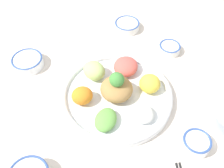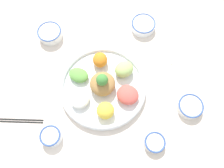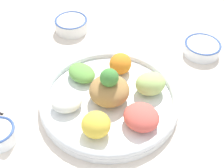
# 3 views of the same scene
# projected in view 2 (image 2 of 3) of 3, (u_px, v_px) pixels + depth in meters

# --- Properties ---
(ground_plane) EXTENTS (2.40, 2.40, 0.00)m
(ground_plane) POSITION_uv_depth(u_px,v_px,m) (109.00, 94.00, 0.96)
(ground_plane) COLOR silver
(salad_platter) EXTENTS (0.38, 0.38, 0.13)m
(salad_platter) POSITION_uv_depth(u_px,v_px,m) (104.00, 86.00, 0.95)
(salad_platter) COLOR white
(salad_platter) RESTS_ON ground_plane
(sauce_bowl_red) EXTENTS (0.11, 0.11, 0.04)m
(sauce_bowl_red) POSITION_uv_depth(u_px,v_px,m) (50.00, 33.00, 1.04)
(sauce_bowl_red) COLOR white
(sauce_bowl_red) RESTS_ON ground_plane
(rice_bowl_blue) EXTENTS (0.12, 0.12, 0.04)m
(rice_bowl_blue) POSITION_uv_depth(u_px,v_px,m) (143.00, 25.00, 1.06)
(rice_bowl_blue) COLOR white
(rice_bowl_blue) RESTS_ON ground_plane
(sauce_bowl_dark) EXTENTS (0.11, 0.11, 0.04)m
(sauce_bowl_dark) POSITION_uv_depth(u_px,v_px,m) (190.00, 106.00, 0.93)
(sauce_bowl_dark) COLOR white
(sauce_bowl_dark) RESTS_ON ground_plane
(rice_bowl_plain) EXTENTS (0.08, 0.08, 0.03)m
(rice_bowl_plain) POSITION_uv_depth(u_px,v_px,m) (155.00, 142.00, 0.87)
(rice_bowl_plain) COLOR white
(rice_bowl_plain) RESTS_ON ground_plane
(sauce_bowl_far) EXTENTS (0.09, 0.09, 0.04)m
(sauce_bowl_far) POSITION_uv_depth(u_px,v_px,m) (51.00, 136.00, 0.88)
(sauce_bowl_far) COLOR white
(sauce_bowl_far) RESTS_ON ground_plane
(chopsticks_pair_near) EXTENTS (0.21, 0.02, 0.01)m
(chopsticks_pair_near) POSITION_uv_depth(u_px,v_px,m) (18.00, 121.00, 0.92)
(chopsticks_pair_near) COLOR black
(chopsticks_pair_near) RESTS_ON ground_plane
(serving_spoon_main) EXTENTS (0.04, 0.14, 0.01)m
(serving_spoon_main) POSITION_uv_depth(u_px,v_px,m) (170.00, 47.00, 1.04)
(serving_spoon_main) COLOR beige
(serving_spoon_main) RESTS_ON ground_plane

